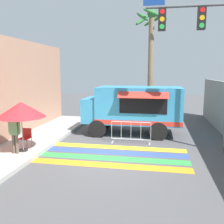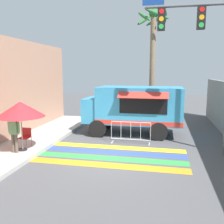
% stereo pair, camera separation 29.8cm
% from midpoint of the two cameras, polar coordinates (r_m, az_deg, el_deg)
% --- Properties ---
extents(ground_plane, '(60.00, 60.00, 0.00)m').
position_cam_midpoint_polar(ground_plane, '(10.47, -1.19, -10.35)').
color(ground_plane, '#4C4C4F').
extents(crosswalk_painted, '(6.40, 2.84, 0.01)m').
position_cam_midpoint_polar(crosswalk_painted, '(10.73, -0.89, -9.84)').
color(crosswalk_painted, orange).
rests_on(crosswalk_painted, ground_plane).
extents(food_truck, '(5.37, 2.80, 2.67)m').
position_cam_midpoint_polar(food_truck, '(13.98, 3.95, 1.33)').
color(food_truck, '#338CBF').
rests_on(food_truck, ground_plane).
extents(traffic_signal_pole, '(3.72, 0.29, 6.61)m').
position_cam_midpoint_polar(traffic_signal_pole, '(11.36, 19.35, 14.72)').
color(traffic_signal_pole, '#515456').
rests_on(traffic_signal_pole, ground_plane).
extents(patio_umbrella, '(2.02, 2.02, 2.11)m').
position_cam_midpoint_polar(patio_umbrella, '(11.07, -20.81, 0.52)').
color(patio_umbrella, black).
rests_on(patio_umbrella, sidewalk_left).
extents(folding_chair, '(0.46, 0.46, 0.85)m').
position_cam_midpoint_polar(folding_chair, '(11.79, -19.85, -5.22)').
color(folding_chair, '#4C4C51').
rests_on(folding_chair, sidewalk_left).
extents(vendor_person, '(0.53, 0.22, 1.67)m').
position_cam_midpoint_polar(vendor_person, '(11.01, -22.12, -4.02)').
color(vendor_person, brown).
rests_on(vendor_person, sidewalk_left).
extents(barricade_front, '(1.96, 0.44, 1.08)m').
position_cam_midpoint_polar(barricade_front, '(12.34, 3.65, -4.72)').
color(barricade_front, '#B7BABF').
rests_on(barricade_front, ground_plane).
extents(palm_tree, '(2.22, 2.28, 7.54)m').
position_cam_midpoint_polar(palm_tree, '(17.34, 8.39, 14.10)').
color(palm_tree, '#7A664C').
rests_on(palm_tree, ground_plane).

